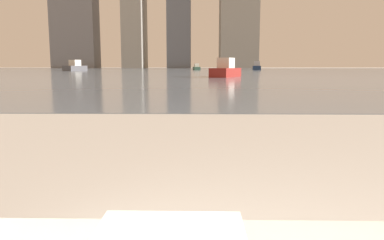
% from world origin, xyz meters
% --- Properties ---
extents(harbor_water, '(180.00, 110.00, 0.01)m').
position_xyz_m(harbor_water, '(0.00, 62.00, 0.01)').
color(harbor_water, slate).
rests_on(harbor_water, ground_plane).
extents(harbor_boat_0, '(2.20, 4.65, 1.67)m').
position_xyz_m(harbor_boat_0, '(10.87, 72.26, 0.60)').
color(harbor_boat_0, navy).
rests_on(harbor_boat_0, harbor_water).
extents(harbor_boat_1, '(1.55, 3.41, 1.23)m').
position_xyz_m(harbor_boat_1, '(-0.61, 72.61, 0.44)').
color(harbor_boat_1, '#335647').
rests_on(harbor_boat_1, harbor_water).
extents(harbor_boat_2, '(2.78, 4.91, 1.74)m').
position_xyz_m(harbor_boat_2, '(-20.15, 60.82, 0.62)').
color(harbor_boat_2, '#4C4C51').
rests_on(harbor_boat_2, harbor_water).
extents(harbor_boat_4, '(2.66, 4.04, 1.43)m').
position_xyz_m(harbor_boat_4, '(1.96, 28.69, 0.52)').
color(harbor_boat_4, maroon).
rests_on(harbor_boat_4, harbor_water).
extents(skyline_tower_0, '(13.32, 8.15, 29.36)m').
position_xyz_m(skyline_tower_0, '(-38.61, 118.00, 14.68)').
color(skyline_tower_0, slate).
rests_on(skyline_tower_0, ground_plane).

